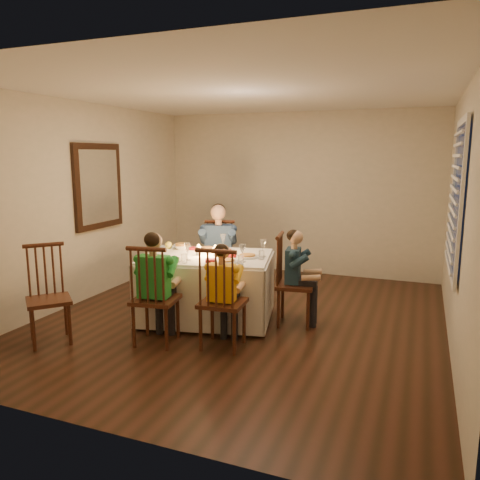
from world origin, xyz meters
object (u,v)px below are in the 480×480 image
at_px(chair_adult, 219,298).
at_px(child_teal, 294,324).
at_px(serving_bowl, 182,247).
at_px(dining_table, 207,274).
at_px(chair_near_right, 223,347).
at_px(child_green, 157,343).
at_px(chair_end, 294,324).
at_px(chair_extra, 52,342).
at_px(adult, 219,298).
at_px(chair_near_left, 157,343).
at_px(child_yellow, 223,347).

height_order(chair_adult, child_teal, child_teal).
bearing_deg(serving_bowl, chair_adult, 66.23).
distance_m(dining_table, serving_bowl, 0.56).
height_order(chair_near_right, child_green, child_green).
bearing_deg(chair_end, chair_near_right, 142.15).
xyz_separation_m(chair_near_right, child_teal, (0.51, 0.91, 0.00)).
bearing_deg(serving_bowl, chair_extra, -117.30).
bearing_deg(adult, dining_table, -93.62).
height_order(dining_table, chair_adult, dining_table).
distance_m(chair_near_right, adult, 1.64).
height_order(chair_near_left, chair_extra, chair_near_left).
distance_m(chair_adult, chair_near_right, 1.64).
bearing_deg(chair_near_right, adult, -68.84).
xyz_separation_m(chair_near_left, chair_extra, (-1.02, -0.39, 0.00)).
bearing_deg(child_yellow, child_teal, -123.39).
relative_size(chair_near_right, adult, 0.82).
xyz_separation_m(dining_table, chair_end, (1.00, 0.21, -0.55)).
xyz_separation_m(child_green, child_teal, (1.19, 1.06, 0.00)).
relative_size(chair_end, chair_extra, 1.03).
relative_size(chair_adult, child_green, 0.90).
bearing_deg(child_yellow, chair_near_left, 8.55).
height_order(chair_extra, serving_bowl, serving_bowl).
bearing_deg(dining_table, serving_bowl, 140.71).
bearing_deg(chair_end, serving_bowl, 80.75).
height_order(chair_near_left, child_yellow, child_yellow).
bearing_deg(chair_adult, chair_near_right, -82.79).
bearing_deg(chair_near_right, chair_near_left, 8.55).
bearing_deg(chair_near_right, chair_adult, -68.84).
bearing_deg(adult, chair_near_right, -82.79).
distance_m(adult, child_yellow, 1.64).
xyz_separation_m(chair_adult, child_teal, (1.21, -0.57, 0.00)).
relative_size(chair_extra, child_yellow, 0.95).
height_order(dining_table, chair_extra, dining_table).
height_order(chair_near_left, child_green, child_green).
xyz_separation_m(dining_table, chair_near_right, (0.50, -0.69, -0.55)).
relative_size(chair_near_right, child_green, 0.90).
distance_m(dining_table, child_yellow, 1.02).
bearing_deg(chair_extra, serving_bowl, 14.51).
bearing_deg(child_teal, adult, 56.02).
relative_size(dining_table, chair_adult, 1.59).
bearing_deg(adult, chair_near_left, -107.44).
bearing_deg(chair_adult, serving_bowl, -131.98).
bearing_deg(child_yellow, adult, -68.84).
xyz_separation_m(chair_end, serving_bowl, (-1.45, 0.01, 0.80)).
bearing_deg(dining_table, chair_end, -0.42).
distance_m(chair_adult, child_green, 1.63).
bearing_deg(chair_near_left, child_green, 180.00).
relative_size(chair_end, child_teal, 0.96).
distance_m(chair_near_left, child_teal, 1.59).
bearing_deg(child_yellow, dining_table, -58.58).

